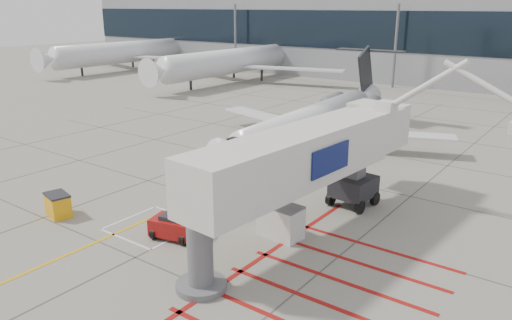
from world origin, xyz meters
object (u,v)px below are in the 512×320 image
Objects in this scene: regional_jet at (299,108)px; pushback_tug at (174,226)px; spill_bin at (58,205)px; jet_bridge at (295,169)px.

pushback_tug is at bearing -83.40° from regional_jet.
regional_jet is 19.95m from spill_bin.
regional_jet is 15.64m from jet_bridge.
regional_jet is 12.37× the size of pushback_tug.
jet_bridge reaches higher than spill_bin.
jet_bridge is 7.05m from pushback_tug.
pushback_tug and spill_bin have the same top height.
regional_jet reaches higher than spill_bin.
regional_jet is 17.68m from pushback_tug.
spill_bin is (-4.61, -19.15, -3.15)m from regional_jet.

